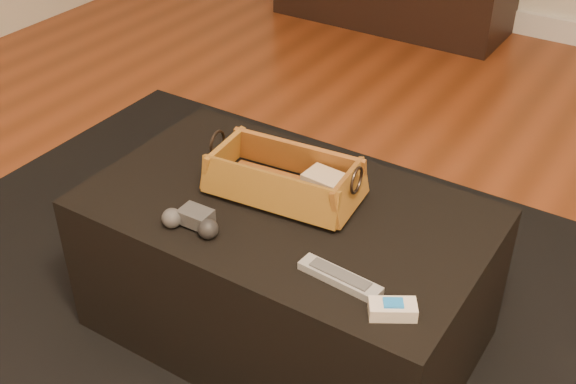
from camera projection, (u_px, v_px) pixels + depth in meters
The scene contains 9 objects.
baseboard at pixel (562, 31), 3.72m from camera, with size 5.00×0.04×0.12m, color white.
area_rug at pixel (276, 340), 1.99m from camera, with size 2.60×2.00×0.01m, color black.
ottoman at pixel (286, 271), 1.90m from camera, with size 1.00×0.60×0.42m, color black.
tv_remote at pixel (275, 188), 1.81m from camera, with size 0.20×0.05×0.02m, color black.
cloth_bundle at pixel (326, 185), 1.78m from camera, with size 0.11×0.07×0.06m, color #C9AF8C.
wicker_basket at pixel (284, 180), 1.80m from camera, with size 0.40×0.24×0.14m.
game_controller at pixel (192, 221), 1.69m from camera, with size 0.15×0.09×0.05m.
silver_remote at pixel (340, 278), 1.55m from camera, with size 0.20×0.06×0.02m.
cream_gadget at pixel (393, 309), 1.46m from camera, with size 0.11×0.09×0.04m.
Camera 1 is at (0.71, -1.01, 1.47)m, focal length 45.00 mm.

